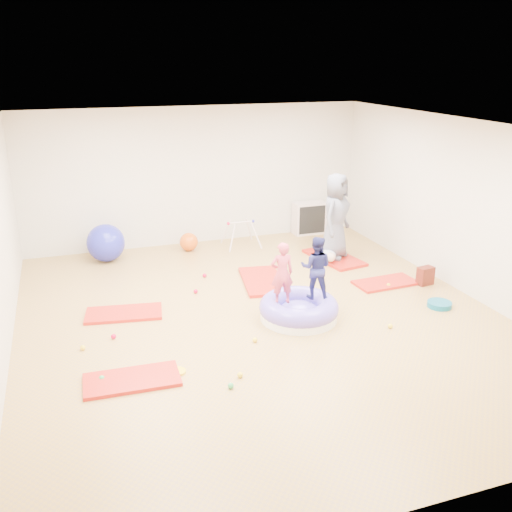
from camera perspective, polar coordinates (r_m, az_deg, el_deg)
name	(u,v)px	position (r m, az deg, el deg)	size (l,w,h in m)	color
room	(263,229)	(8.05, 0.69, 2.69)	(7.01, 8.01, 2.81)	#AF883B
gym_mat_front_left	(132,380)	(7.18, -12.30, -12.01)	(1.14, 0.57, 0.05)	red
gym_mat_mid_left	(124,313)	(8.91, -13.08, -5.61)	(1.13, 0.57, 0.05)	red
gym_mat_center_back	(262,281)	(9.89, 0.65, -2.50)	(1.32, 0.66, 0.06)	red
gym_mat_right	(385,283)	(10.08, 12.82, -2.62)	(1.08, 0.54, 0.04)	red
gym_mat_rear_right	(334,258)	(11.13, 7.81, -0.16)	(1.30, 0.65, 0.05)	red
inflatable_cushion	(299,310)	(8.54, 4.30, -5.37)	(1.19, 1.19, 0.37)	white
child_pink	(282,270)	(8.20, 2.62, -1.40)	(0.34, 0.22, 0.93)	#CF4258
child_navy	(316,264)	(8.41, 6.03, -0.85)	(0.46, 0.36, 0.95)	navy
adult_caregiver	(335,216)	(10.86, 7.95, 3.98)	(0.79, 0.52, 1.63)	slate
infant	(327,256)	(10.78, 7.16, 0.02)	(0.38, 0.39, 0.22)	silver
ball_pit_balls	(225,329)	(8.20, -3.09, -7.28)	(5.10, 3.67, 0.07)	red
exercise_ball_blue	(106,243)	(11.20, -14.79, 1.28)	(0.72, 0.72, 0.72)	#2226B2
exercise_ball_orange	(189,242)	(11.54, -6.74, 1.42)	(0.37, 0.37, 0.37)	#D45411
infant_play_gym	(241,230)	(11.63, -1.52, 2.61)	(0.71, 0.67, 0.54)	beige
cube_shelf	(309,218)	(12.60, 5.34, 3.81)	(0.71, 0.35, 0.71)	beige
balance_disc	(439,304)	(9.39, 17.87, -4.63)	(0.38, 0.38, 0.08)	#0A597A
backpack	(425,276)	(10.18, 16.58, -1.91)	(0.27, 0.17, 0.32)	#A3331F
yellow_toy	(178,372)	(7.27, -7.84, -11.37)	(0.20, 0.20, 0.03)	yellow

